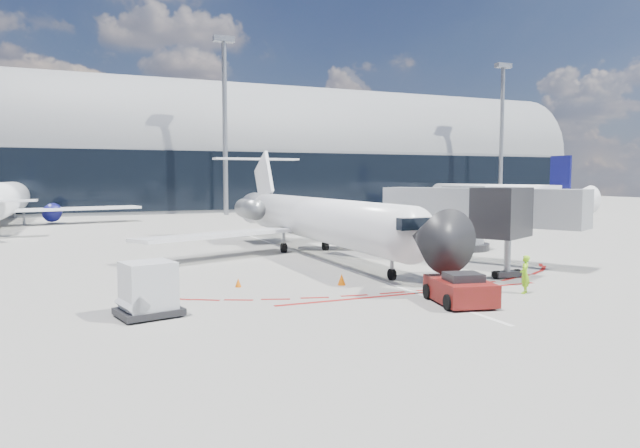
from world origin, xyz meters
name	(u,v)px	position (x,y,z in m)	size (l,w,h in m)	color
ground	(322,261)	(0.00, 0.00, 0.00)	(260.00, 260.00, 0.00)	gray
apron_centerline	(310,257)	(0.00, 2.00, 0.01)	(0.25, 40.00, 0.01)	silver
apron_stop_bar	(417,293)	(0.00, -11.50, 0.01)	(14.00, 0.25, 0.01)	maroon
terminal_building	(173,160)	(0.00, 64.97, 8.52)	(150.00, 24.15, 24.00)	gray
jet_bridge	(474,214)	(9.79, -3.01, 3.01)	(10.03, 15.20, 4.90)	#919499
light_mast_centre	(225,129)	(5.00, 48.00, 12.50)	(0.70, 0.70, 25.00)	gray
light_mast_east	(501,138)	(55.00, 48.00, 12.50)	(0.70, 0.70, 25.00)	gray
regional_jet	(312,218)	(0.67, 3.30, 2.60)	(25.23, 31.12, 7.79)	white
pushback_tug	(460,290)	(0.54, -14.10, 0.61)	(2.83, 5.41, 1.38)	#61160D
ramp_worker	(525,274)	(4.67, -13.44, 0.90)	(0.65, 0.43, 1.79)	#90E017
uld_container	(148,290)	(-12.08, -11.34, 1.07)	(2.70, 2.44, 2.16)	black
safety_cone_left	(238,283)	(-7.33, -6.78, 0.22)	(0.32, 0.32, 0.44)	#DE5B04
safety_cone_right	(342,279)	(-2.38, -8.28, 0.29)	(0.41, 0.41, 0.57)	#DE5B04
bg_airliner_0	(0,175)	(-22.90, 39.93, 5.74)	(35.51, 37.60, 11.49)	white
bg_airliner_1	(492,179)	(44.68, 37.73, 5.23)	(32.31, 34.21, 10.45)	white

